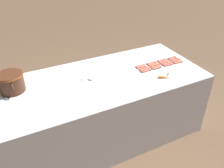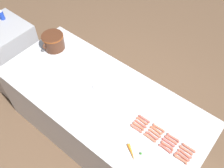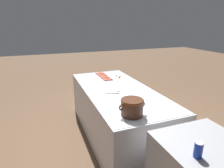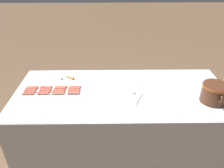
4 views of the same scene
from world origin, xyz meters
name	(u,v)px [view 1 (image 1 of 4)]	position (x,y,z in m)	size (l,w,h in m)	color
ground_plane	(103,133)	(0.00, 0.00, 0.00)	(20.00, 20.00, 0.00)	brown
griddle_counter	(103,108)	(0.00, 0.00, 0.43)	(1.07, 2.41, 0.86)	#BCBCC1
hot_dog_0	(178,62)	(-0.09, -1.03, 0.87)	(0.03, 0.14, 0.02)	#CD674C
hot_dog_1	(169,65)	(-0.09, -0.87, 0.87)	(0.03, 0.14, 0.02)	#CA5A4C
hot_dog_2	(157,68)	(-0.09, -0.70, 0.87)	(0.03, 0.14, 0.02)	#BF684D
hot_dog_3	(146,71)	(-0.09, -0.54, 0.87)	(0.03, 0.14, 0.02)	#C05F4B
hot_dog_4	(177,61)	(-0.06, -1.04, 0.87)	(0.03, 0.14, 0.02)	#C15E4B
hot_dog_5	(167,64)	(-0.06, -0.87, 0.87)	(0.03, 0.14, 0.02)	#C55D49
hot_dog_6	(156,67)	(-0.06, -0.70, 0.87)	(0.03, 0.14, 0.02)	#C95949
hot_dog_7	(145,69)	(-0.06, -0.54, 0.87)	(0.03, 0.14, 0.02)	#C16348
hot_dog_8	(175,60)	(-0.02, -1.04, 0.87)	(0.03, 0.14, 0.02)	#CB5B48
hot_dog_9	(164,63)	(-0.02, -0.86, 0.87)	(0.02, 0.14, 0.02)	#C65A51
hot_dog_10	(154,65)	(-0.02, -0.71, 0.87)	(0.03, 0.14, 0.02)	#CB664C
hot_dog_11	(143,68)	(-0.02, -0.55, 0.87)	(0.02, 0.14, 0.02)	#CB5B4A
hot_dog_12	(173,59)	(0.01, -1.03, 0.87)	(0.03, 0.14, 0.02)	#C56149
hot_dog_13	(163,61)	(0.02, -0.87, 0.87)	(0.03, 0.14, 0.02)	#CE624D
hot_dog_14	(152,64)	(0.02, -0.70, 0.87)	(0.03, 0.14, 0.02)	#CC6747
hot_dog_15	(141,67)	(0.02, -0.54, 0.87)	(0.03, 0.14, 0.02)	#C9664B
hot_dog_16	(172,58)	(0.05, -1.04, 0.87)	(0.03, 0.14, 0.02)	#C1624C
hot_dog_17	(162,60)	(0.05, -0.87, 0.87)	(0.03, 0.14, 0.02)	#CD5E4E
hot_dog_18	(151,63)	(0.05, -0.71, 0.87)	(0.03, 0.14, 0.02)	#C6664A
hot_dog_19	(140,66)	(0.05, -0.54, 0.87)	(0.02, 0.14, 0.02)	#C85C50
bean_pot	(11,81)	(0.20, 0.94, 0.97)	(0.34, 0.27, 0.20)	#472616
serving_spoon	(88,78)	(0.08, 0.14, 0.87)	(0.26, 0.15, 0.02)	#B7B7BC
carrot	(166,77)	(-0.32, -0.66, 0.88)	(0.12, 0.16, 0.03)	orange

